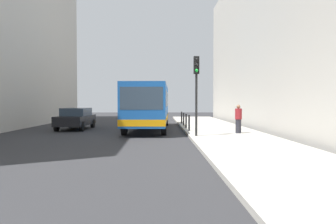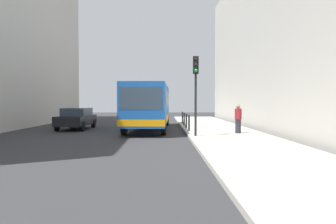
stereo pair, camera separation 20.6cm
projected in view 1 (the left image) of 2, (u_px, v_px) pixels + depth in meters
ground_plane at (131, 135)px, 19.38m from camera, size 80.00×80.00×0.00m
sidewalk at (224, 133)px, 19.52m from camera, size 4.40×40.00×0.15m
building_right at (299, 38)px, 23.47m from camera, size 7.00×32.00×12.82m
bus at (149, 104)px, 23.01m from camera, size 2.93×11.11×3.00m
car_beside_bus at (76, 118)px, 23.13m from camera, size 1.99×4.46×1.48m
traffic_light at (196, 81)px, 17.18m from camera, size 0.28×0.33×4.10m
bollard_near at (189, 123)px, 20.30m from camera, size 0.11×0.11×0.95m
bollard_mid at (186, 121)px, 22.61m from camera, size 0.11×0.11×0.95m
bollard_far at (184, 119)px, 24.91m from camera, size 0.11×0.11×0.95m
bollard_farthest at (182, 118)px, 27.22m from camera, size 0.11×0.11×0.95m
pedestrian_near_signal at (238, 119)px, 18.75m from camera, size 0.38×0.38×1.60m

